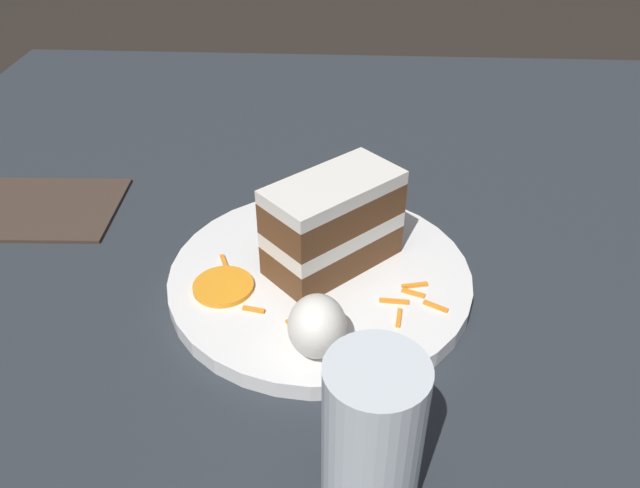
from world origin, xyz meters
TOP-DOWN VIEW (x-y plane):
  - ground_plane at (0.00, 0.00)m, footprint 6.00×6.00m
  - dining_table at (0.00, 0.00)m, footprint 1.30×1.19m
  - plate at (0.02, -0.02)m, footprint 0.29×0.29m
  - cake_slice at (-0.00, -0.01)m, footprint 0.14×0.14m
  - cream_dollop at (0.12, -0.01)m, footprint 0.05×0.05m
  - orange_garnish at (0.05, -0.11)m, footprint 0.06×0.06m
  - carrot_shreds_scatter at (0.05, 0.01)m, footprint 0.17×0.22m
  - drinking_glass at (0.24, 0.03)m, footprint 0.06×0.06m
  - menu_card at (-0.10, -0.35)m, footprint 0.14×0.19m

SIDE VIEW (x-z plane):
  - ground_plane at x=0.00m, z-range 0.00..0.00m
  - dining_table at x=0.00m, z-range 0.00..0.04m
  - menu_card at x=-0.10m, z-range 0.04..0.04m
  - plate at x=0.02m, z-range 0.04..0.05m
  - carrot_shreds_scatter at x=0.05m, z-range 0.05..0.06m
  - orange_garnish at x=0.05m, z-range 0.05..0.06m
  - cream_dollop at x=0.12m, z-range 0.05..0.10m
  - drinking_glass at x=0.24m, z-range 0.03..0.16m
  - cake_slice at x=0.00m, z-range 0.05..0.14m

